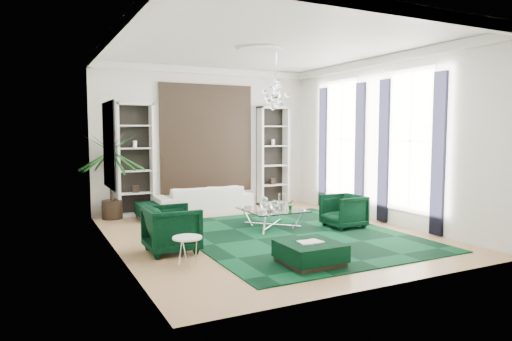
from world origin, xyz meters
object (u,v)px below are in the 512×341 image
armchair_right (343,211)px  palm (111,163)px  ottoman_front (310,254)px  sofa (203,200)px  side_table (187,252)px  coffee_table (272,219)px  armchair_left (172,229)px  ottoman_side (156,211)px

armchair_right → palm: 5.56m
ottoman_front → sofa: bearing=89.5°
sofa → palm: bearing=-8.8°
armchair_right → side_table: armchair_right is taller
coffee_table → ottoman_front: size_ratio=1.36×
sofa → armchair_left: size_ratio=2.72×
sofa → armchair_left: (-1.77, -3.27, 0.05)m
armchair_right → armchair_left: bearing=-85.9°
sofa → coffee_table: 2.45m
armchair_left → palm: bearing=6.8°
armchair_right → side_table: 4.10m
ottoman_side → ottoman_front: bearing=-75.8°
ottoman_side → coffee_table: bearing=-47.6°
coffee_table → ottoman_side: (-2.01, 2.20, -0.02)m
sofa → ottoman_side: bearing=6.0°
side_table → armchair_right: bearing=16.6°
coffee_table → side_table: 3.12m
armchair_right → ottoman_front: bearing=-47.5°
coffee_table → side_table: bearing=-144.0°
sofa → side_table: (-1.78, -4.16, -0.13)m
sofa → palm: palm is taller
ottoman_side → sofa: bearing=6.0°
sofa → coffee_table: bearing=107.7°
armchair_left → side_table: 0.91m
side_table → coffee_table: bearing=36.0°
armchair_right → sofa: bearing=-144.3°
armchair_left → coffee_table: size_ratio=0.73×
armchair_right → ottoman_side: (-3.41, 2.86, -0.18)m
armchair_right → side_table: bearing=-73.4°
palm → ottoman_front: bearing=-67.9°
ottoman_front → palm: (-2.16, 5.33, 1.15)m
sofa → ottoman_side: sofa is taller
armchair_left → armchair_right: 3.93m
ottoman_front → side_table: (-1.74, 0.83, 0.04)m
sofa → armchair_left: bearing=61.6°
armchair_left → side_table: bearing=179.3°
ottoman_front → side_table: side_table is taller
coffee_table → ottoman_side: coffee_table is taller
armchair_right → ottoman_front: 2.97m
sofa → palm: 2.43m
sofa → side_table: sofa is taller
armchair_right → ottoman_side: armchair_right is taller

